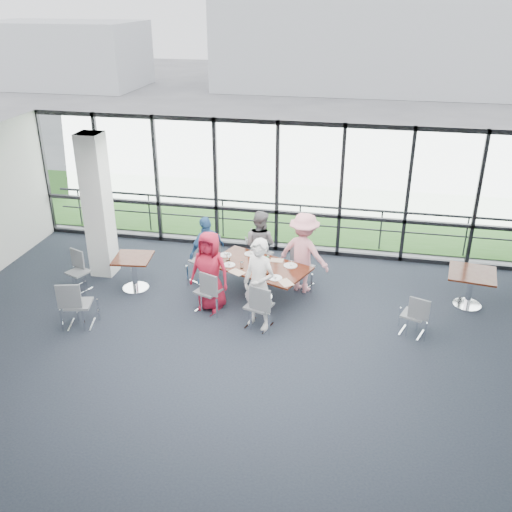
% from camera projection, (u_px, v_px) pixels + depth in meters
% --- Properties ---
extents(floor, '(12.00, 10.00, 0.02)m').
position_uv_depth(floor, '(226.00, 370.00, 9.71)').
color(floor, '#1E232F').
rests_on(floor, ground).
extents(ceiling, '(12.00, 10.00, 0.04)m').
position_uv_depth(ceiling, '(221.00, 190.00, 8.34)').
color(ceiling, white).
rests_on(ceiling, ground).
extents(curtain_wall_back, '(12.00, 0.10, 3.20)m').
position_uv_depth(curtain_wall_back, '(277.00, 188.00, 13.45)').
color(curtain_wall_back, white).
rests_on(curtain_wall_back, ground).
extents(structural_column, '(0.50, 0.50, 3.20)m').
position_uv_depth(structural_column, '(98.00, 206.00, 12.34)').
color(structural_column, white).
rests_on(structural_column, ground).
extents(apron, '(80.00, 70.00, 0.02)m').
position_uv_depth(apron, '(302.00, 188.00, 18.57)').
color(apron, slate).
rests_on(apron, ground).
extents(grass_strip, '(80.00, 5.00, 0.01)m').
position_uv_depth(grass_strip, '(293.00, 208.00, 16.79)').
color(grass_strip, '#285E19').
rests_on(grass_strip, ground).
extents(hangar_main, '(24.00, 10.00, 6.00)m').
position_uv_depth(hangar_main, '(412.00, 39.00, 36.06)').
color(hangar_main, silver).
rests_on(hangar_main, ground).
extents(hangar_aux, '(10.00, 6.00, 4.00)m').
position_uv_depth(hangar_aux, '(64.00, 54.00, 36.95)').
color(hangar_aux, silver).
rests_on(hangar_aux, ground).
extents(guard_rail, '(12.00, 0.06, 0.06)m').
position_uv_depth(guard_rail, '(280.00, 222.00, 14.45)').
color(guard_rail, '#2D2D33').
rests_on(guard_rail, ground).
extents(main_table, '(2.25, 1.75, 0.75)m').
position_uv_depth(main_table, '(259.00, 271.00, 11.69)').
color(main_table, '#3C1108').
rests_on(main_table, ground).
extents(side_table_left, '(0.85, 0.85, 0.75)m').
position_uv_depth(side_table_left, '(133.00, 263.00, 12.05)').
color(side_table_left, '#3C1108').
rests_on(side_table_left, ground).
extents(side_table_right, '(1.02, 1.02, 0.75)m').
position_uv_depth(side_table_right, '(472.00, 278.00, 11.38)').
color(side_table_right, '#3C1108').
rests_on(side_table_right, ground).
extents(diner_near_left, '(0.87, 0.63, 1.65)m').
position_uv_depth(diner_near_left, '(210.00, 271.00, 11.24)').
color(diner_near_left, '#AC182F').
rests_on(diner_near_left, ground).
extents(diner_near_right, '(0.79, 0.70, 1.79)m').
position_uv_depth(diner_near_right, '(259.00, 284.00, 10.58)').
color(diner_near_right, white).
rests_on(diner_near_right, ground).
extents(diner_far_left, '(0.88, 0.69, 1.58)m').
position_uv_depth(diner_far_left, '(260.00, 245.00, 12.46)').
color(diner_far_left, slate).
rests_on(diner_far_left, ground).
extents(diner_far_right, '(1.26, 0.94, 1.74)m').
position_uv_depth(diner_far_right, '(304.00, 253.00, 11.90)').
color(diner_far_right, pink).
rests_on(diner_far_right, ground).
extents(diner_end, '(0.93, 1.03, 1.55)m').
position_uv_depth(diner_end, '(207.00, 251.00, 12.21)').
color(diner_end, '#31639B').
rests_on(diner_end, ground).
extents(chair_main_nl, '(0.56, 0.56, 0.89)m').
position_uv_depth(chair_main_nl, '(208.00, 291.00, 11.29)').
color(chair_main_nl, slate).
rests_on(chair_main_nl, ground).
extents(chair_main_nr, '(0.56, 0.56, 0.92)m').
position_uv_depth(chair_main_nr, '(259.00, 306.00, 10.72)').
color(chair_main_nr, slate).
rests_on(chair_main_nr, ground).
extents(chair_main_fl, '(0.57, 0.57, 0.95)m').
position_uv_depth(chair_main_fl, '(260.00, 255.00, 12.75)').
color(chair_main_fl, slate).
rests_on(chair_main_fl, ground).
extents(chair_main_fr, '(0.60, 0.60, 0.91)m').
position_uv_depth(chair_main_fr, '(301.00, 267.00, 12.24)').
color(chair_main_fr, slate).
rests_on(chair_main_fr, ground).
extents(chair_main_end, '(0.65, 0.65, 0.98)m').
position_uv_depth(chair_main_end, '(203.00, 261.00, 12.43)').
color(chair_main_end, slate).
rests_on(chair_main_end, ground).
extents(chair_spare_la, '(0.57, 0.57, 0.96)m').
position_uv_depth(chair_spare_la, '(79.00, 304.00, 10.75)').
color(chair_spare_la, slate).
rests_on(chair_spare_la, ground).
extents(chair_spare_lb, '(0.53, 0.53, 0.83)m').
position_uv_depth(chair_spare_lb, '(78.00, 272.00, 12.10)').
color(chair_spare_lb, slate).
rests_on(chair_spare_lb, ground).
extents(chair_spare_r, '(0.51, 0.51, 0.82)m').
position_uv_depth(chair_spare_r, '(414.00, 315.00, 10.53)').
color(chair_spare_r, slate).
rests_on(chair_spare_r, ground).
extents(plate_nl, '(0.25, 0.25, 0.01)m').
position_uv_depth(plate_nl, '(229.00, 265.00, 11.64)').
color(plate_nl, white).
rests_on(plate_nl, main_table).
extents(plate_nr, '(0.28, 0.28, 0.01)m').
position_uv_depth(plate_nr, '(275.00, 278.00, 11.11)').
color(plate_nr, white).
rests_on(plate_nr, main_table).
extents(plate_fl, '(0.27, 0.27, 0.01)m').
position_uv_depth(plate_fl, '(251.00, 254.00, 12.12)').
color(plate_fl, white).
rests_on(plate_fl, main_table).
extents(plate_fr, '(0.28, 0.28, 0.01)m').
position_uv_depth(plate_fr, '(290.00, 266.00, 11.61)').
color(plate_fr, white).
rests_on(plate_fr, main_table).
extents(plate_end, '(0.26, 0.26, 0.01)m').
position_uv_depth(plate_end, '(225.00, 255.00, 12.07)').
color(plate_end, white).
rests_on(plate_end, main_table).
extents(tumbler_a, '(0.07, 0.07, 0.14)m').
position_uv_depth(tumbler_a, '(242.00, 265.00, 11.49)').
color(tumbler_a, white).
rests_on(tumbler_a, main_table).
extents(tumbler_b, '(0.07, 0.07, 0.15)m').
position_uv_depth(tumbler_b, '(267.00, 271.00, 11.25)').
color(tumbler_b, white).
rests_on(tumbler_b, main_table).
extents(tumbler_c, '(0.08, 0.08, 0.15)m').
position_uv_depth(tumbler_c, '(268.00, 259.00, 11.71)').
color(tumbler_c, white).
rests_on(tumbler_c, main_table).
extents(tumbler_d, '(0.08, 0.08, 0.15)m').
position_uv_depth(tumbler_d, '(228.00, 257.00, 11.81)').
color(tumbler_d, white).
rests_on(tumbler_d, main_table).
extents(menu_a, '(0.38, 0.35, 0.00)m').
position_uv_depth(menu_a, '(237.00, 272.00, 11.35)').
color(menu_a, white).
rests_on(menu_a, main_table).
extents(menu_b, '(0.37, 0.38, 0.00)m').
position_uv_depth(menu_b, '(286.00, 283.00, 10.95)').
color(menu_b, white).
rests_on(menu_b, main_table).
extents(menu_c, '(0.28, 0.20, 0.00)m').
position_uv_depth(menu_c, '(277.00, 260.00, 11.85)').
color(menu_c, white).
rests_on(menu_c, main_table).
extents(condiment_caddy, '(0.10, 0.07, 0.04)m').
position_uv_depth(condiment_caddy, '(262.00, 264.00, 11.64)').
color(condiment_caddy, black).
rests_on(condiment_caddy, main_table).
extents(ketchup_bottle, '(0.06, 0.06, 0.18)m').
position_uv_depth(ketchup_bottle, '(262.00, 262.00, 11.56)').
color(ketchup_bottle, '#A52C1C').
rests_on(ketchup_bottle, main_table).
extents(green_bottle, '(0.05, 0.05, 0.20)m').
position_uv_depth(green_bottle, '(267.00, 261.00, 11.58)').
color(green_bottle, '#22682F').
rests_on(green_bottle, main_table).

